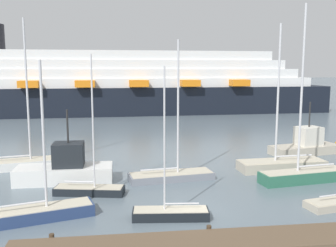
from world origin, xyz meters
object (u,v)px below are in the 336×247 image
at_px(sailboat_6, 282,163).
at_px(fishing_boat_1, 66,169).
at_px(sailboat_5, 171,212).
at_px(cruise_ship, 86,86).
at_px(fishing_boat_0, 306,145).
at_px(sailboat_1, 172,174).
at_px(sailboat_0, 89,188).
at_px(sailboat_3, 24,162).
at_px(sailboat_4, 38,212).
at_px(sailboat_2, 304,173).

bearing_deg(sailboat_6, fishing_boat_1, 0.13).
height_order(sailboat_5, sailboat_6, sailboat_6).
height_order(sailboat_5, cruise_ship, cruise_ship).
height_order(sailboat_6, fishing_boat_0, sailboat_6).
distance_m(sailboat_1, fishing_boat_0, 15.83).
xyz_separation_m(sailboat_0, fishing_boat_0, (20.05, 9.57, 0.46)).
xyz_separation_m(sailboat_3, sailboat_5, (10.69, -12.17, -0.17)).
distance_m(sailboat_1, sailboat_3, 12.70).
height_order(sailboat_4, sailboat_6, sailboat_6).
bearing_deg(fishing_boat_0, fishing_boat_1, -175.34).
bearing_deg(fishing_boat_1, sailboat_2, -7.02).
height_order(sailboat_2, sailboat_3, sailboat_2).
xyz_separation_m(sailboat_2, sailboat_5, (-10.62, -5.58, -0.25)).
relative_size(sailboat_0, fishing_boat_1, 1.32).
distance_m(sailboat_6, fishing_boat_1, 17.12).
relative_size(fishing_boat_0, cruise_ship, 0.08).
bearing_deg(cruise_ship, fishing_boat_0, -58.77).
height_order(sailboat_1, sailboat_5, sailboat_1).
distance_m(sailboat_1, sailboat_6, 9.43).
relative_size(sailboat_1, fishing_boat_1, 1.49).
bearing_deg(cruise_ship, sailboat_5, -82.31).
bearing_deg(cruise_ship, sailboat_3, -94.95).
relative_size(sailboat_4, sailboat_6, 0.74).
distance_m(sailboat_0, cruise_ship, 46.56).
relative_size(sailboat_0, sailboat_1, 0.89).
relative_size(sailboat_2, sailboat_6, 1.08).
relative_size(sailboat_1, cruise_ship, 0.12).
relative_size(sailboat_6, fishing_boat_0, 1.61).
xyz_separation_m(sailboat_1, sailboat_6, (9.30, 1.53, 0.12)).
bearing_deg(sailboat_5, fishing_boat_1, -43.69).
distance_m(sailboat_6, fishing_boat_0, 7.33).
bearing_deg(sailboat_5, sailboat_1, -92.68).
bearing_deg(sailboat_5, sailboat_6, -133.83).
bearing_deg(sailboat_1, sailboat_3, 149.82).
relative_size(sailboat_4, sailboat_5, 1.04).
xyz_separation_m(sailboat_4, cruise_ship, (-1.42, 50.14, 4.60)).
distance_m(sailboat_2, fishing_boat_0, 9.91).
bearing_deg(sailboat_6, sailboat_2, 90.75).
xyz_separation_m(sailboat_5, cruise_ship, (-8.68, 50.92, 4.67)).
relative_size(sailboat_5, fishing_boat_1, 1.21).
relative_size(sailboat_6, cruise_ship, 0.13).
height_order(sailboat_0, sailboat_2, sailboat_2).
relative_size(sailboat_0, sailboat_6, 0.78).
bearing_deg(fishing_boat_0, sailboat_0, -166.41).
height_order(fishing_boat_0, cruise_ship, cruise_ship).
bearing_deg(sailboat_0, fishing_boat_0, 36.49).
xyz_separation_m(sailboat_1, cruise_ship, (-9.74, 43.56, 4.61)).
bearing_deg(sailboat_2, cruise_ship, -75.31).
relative_size(sailboat_2, sailboat_3, 1.04).
xyz_separation_m(sailboat_1, sailboat_4, (-8.33, -6.58, 0.01)).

